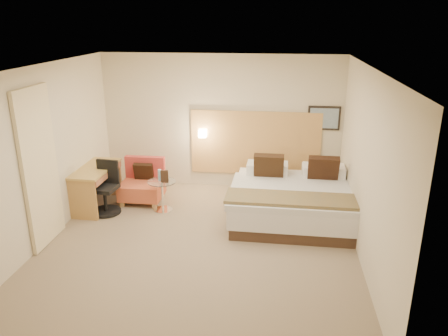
# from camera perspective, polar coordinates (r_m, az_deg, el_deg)

# --- Properties ---
(floor) EXTENTS (4.80, 5.00, 0.02)m
(floor) POSITION_cam_1_polar(r_m,az_deg,el_deg) (6.97, -3.15, -9.75)
(floor) COLOR #816E57
(floor) RESTS_ON ground
(ceiling) EXTENTS (4.80, 5.00, 0.02)m
(ceiling) POSITION_cam_1_polar(r_m,az_deg,el_deg) (6.14, -3.62, 13.07)
(ceiling) COLOR white
(ceiling) RESTS_ON floor
(wall_back) EXTENTS (4.80, 0.02, 2.70)m
(wall_back) POSITION_cam_1_polar(r_m,az_deg,el_deg) (8.82, -0.40, 5.99)
(wall_back) COLOR beige
(wall_back) RESTS_ON floor
(wall_front) EXTENTS (4.80, 0.02, 2.70)m
(wall_front) POSITION_cam_1_polar(r_m,az_deg,el_deg) (4.18, -9.70, -9.78)
(wall_front) COLOR beige
(wall_front) RESTS_ON floor
(wall_left) EXTENTS (0.02, 5.00, 2.70)m
(wall_left) POSITION_cam_1_polar(r_m,az_deg,el_deg) (7.26, -22.44, 1.61)
(wall_left) COLOR beige
(wall_left) RESTS_ON floor
(wall_right) EXTENTS (0.02, 5.00, 2.70)m
(wall_right) POSITION_cam_1_polar(r_m,az_deg,el_deg) (6.45, 18.18, 0.04)
(wall_right) COLOR beige
(wall_right) RESTS_ON floor
(headboard_panel) EXTENTS (2.60, 0.04, 1.30)m
(headboard_panel) POSITION_cam_1_polar(r_m,az_deg,el_deg) (8.82, 4.09, 3.25)
(headboard_panel) COLOR tan
(headboard_panel) RESTS_ON wall_back
(art_frame) EXTENTS (0.62, 0.03, 0.47)m
(art_frame) POSITION_cam_1_polar(r_m,az_deg,el_deg) (8.72, 12.92, 6.37)
(art_frame) COLOR black
(art_frame) RESTS_ON wall_back
(art_canvas) EXTENTS (0.54, 0.01, 0.39)m
(art_canvas) POSITION_cam_1_polar(r_m,az_deg,el_deg) (8.71, 12.93, 6.34)
(art_canvas) COLOR gray
(art_canvas) RESTS_ON wall_back
(lamp_arm) EXTENTS (0.02, 0.12, 0.02)m
(lamp_arm) POSITION_cam_1_polar(r_m,az_deg,el_deg) (8.83, -2.73, 4.65)
(lamp_arm) COLOR silver
(lamp_arm) RESTS_ON wall_back
(lamp_shade) EXTENTS (0.15, 0.15, 0.15)m
(lamp_shade) POSITION_cam_1_polar(r_m,az_deg,el_deg) (8.77, -2.80, 4.55)
(lamp_shade) COLOR #FFEDC6
(lamp_shade) RESTS_ON wall_back
(curtain) EXTENTS (0.06, 0.90, 2.42)m
(curtain) POSITION_cam_1_polar(r_m,az_deg,el_deg) (7.06, -22.91, -0.02)
(curtain) COLOR beige
(curtain) RESTS_ON wall_left
(bottle_a) EXTENTS (0.07, 0.07, 0.20)m
(bottle_a) POSITION_cam_1_polar(r_m,az_deg,el_deg) (7.92, -8.41, -0.90)
(bottle_a) COLOR #95CAE7
(bottle_a) RESTS_ON side_table
(menu_folder) EXTENTS (0.14, 0.06, 0.22)m
(menu_folder) POSITION_cam_1_polar(r_m,az_deg,el_deg) (7.81, -7.77, -1.08)
(menu_folder) COLOR #321F14
(menu_folder) RESTS_ON side_table
(bed) EXTENTS (2.24, 2.15, 1.07)m
(bed) POSITION_cam_1_polar(r_m,az_deg,el_deg) (7.75, 9.21, -3.95)
(bed) COLOR #3C291E
(bed) RESTS_ON floor
(lounge_chair) EXTENTS (0.78, 0.68, 0.82)m
(lounge_chair) POSITION_cam_1_polar(r_m,az_deg,el_deg) (8.49, -10.57, -2.12)
(lounge_chair) COLOR tan
(lounge_chair) RESTS_ON floor
(side_table) EXTENTS (0.55, 0.55, 0.57)m
(side_table) POSITION_cam_1_polar(r_m,az_deg,el_deg) (7.99, -8.05, -3.42)
(side_table) COLOR white
(side_table) RESTS_ON floor
(desk) EXTENTS (0.59, 1.24, 0.77)m
(desk) POSITION_cam_1_polar(r_m,az_deg,el_deg) (8.31, -16.31, -1.01)
(desk) COLOR #B79247
(desk) RESTS_ON floor
(desk_chair) EXTENTS (0.58, 0.58, 0.94)m
(desk_chair) POSITION_cam_1_polar(r_m,az_deg,el_deg) (8.10, -15.18, -3.05)
(desk_chair) COLOR black
(desk_chair) RESTS_ON floor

